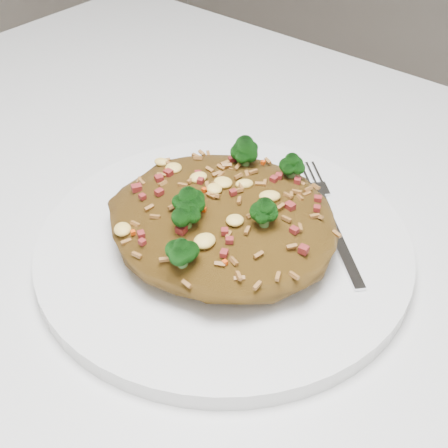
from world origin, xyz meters
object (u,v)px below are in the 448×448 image
Objects in this scene: dining_table at (295,397)px; plate at (224,246)px; fork at (331,225)px; fried_rice at (224,212)px.

dining_table is 4.12× the size of plate.
plate is at bearing 168.33° from dining_table.
fork is (0.06, 0.07, 0.01)m from plate.
fried_rice is at bearing 168.16° from dining_table.
fried_rice is 0.09m from fork.
fork is (-0.03, 0.08, 0.11)m from dining_table.
dining_table is at bearing -11.84° from fried_rice.
fork is at bearing 50.11° from plate.
plate reaches higher than dining_table.
fried_rice is (-0.09, 0.02, 0.13)m from dining_table.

